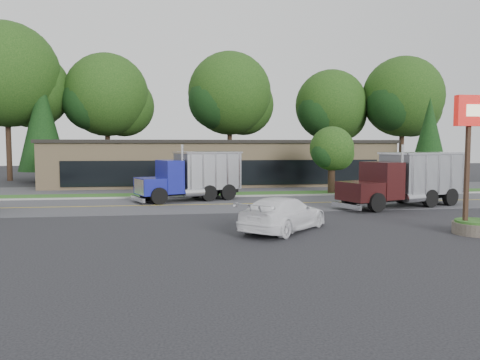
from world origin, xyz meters
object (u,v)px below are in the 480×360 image
object	(u,v)px
bilo_sign	(477,187)
dump_truck_maroon	(408,177)
dump_truck_blue	(195,174)
rally_car	(283,214)

from	to	relation	value
bilo_sign	dump_truck_maroon	bearing A→B (deg)	79.88
dump_truck_blue	rally_car	bearing A→B (deg)	84.06
dump_truck_maroon	rally_car	bearing A→B (deg)	17.21
bilo_sign	rally_car	xyz separation A→B (m)	(-8.10, 1.85, -1.26)
dump_truck_maroon	rally_car	xyz separation A→B (m)	(-9.72, -7.24, -1.04)
bilo_sign	rally_car	distance (m)	8.40
dump_truck_maroon	rally_car	distance (m)	12.16
bilo_sign	dump_truck_blue	size ratio (longest dim) A/B	0.79
rally_car	dump_truck_maroon	bearing A→B (deg)	-101.30
dump_truck_maroon	dump_truck_blue	bearing A→B (deg)	-40.19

